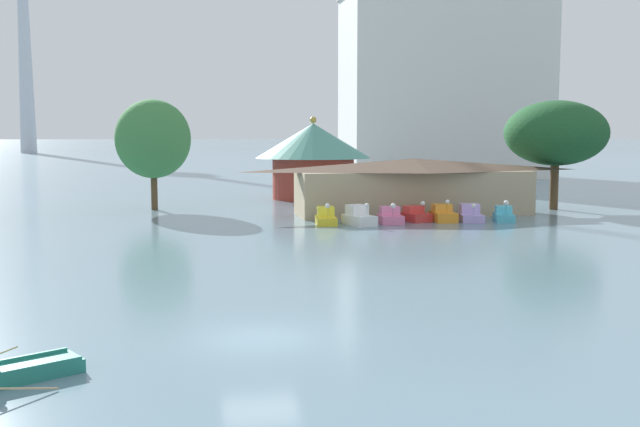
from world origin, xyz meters
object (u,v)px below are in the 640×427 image
object	(u,v)px
pedal_boat_white	(359,217)
pedal_boat_cyan	(504,215)
pedal_boat_lavender	(470,214)
background_building_block	(446,86)
green_roof_pavilion	(313,155)
shoreline_tree_mid	(153,139)
shoreline_tree_right	(556,133)
boathouse	(414,185)
pedal_boat_pink	(390,217)
rowboat_with_rower	(4,375)
pedal_boat_red	(415,215)
pedal_boat_orange	(443,214)
pedal_boat_yellow	(326,217)

from	to	relation	value
pedal_boat_white	pedal_boat_cyan	bearing A→B (deg)	73.35
pedal_boat_lavender	background_building_block	world-z (taller)	background_building_block
green_roof_pavilion	shoreline_tree_mid	size ratio (longest dim) A/B	1.23
green_roof_pavilion	background_building_block	bearing A→B (deg)	50.94
pedal_boat_lavender	shoreline_tree_right	world-z (taller)	shoreline_tree_right
boathouse	shoreline_tree_right	xyz separation A→B (m)	(13.51, 1.57, 4.30)
shoreline_tree_right	background_building_block	world-z (taller)	background_building_block
pedal_boat_pink	shoreline_tree_right	xyz separation A→B (m)	(17.15, 7.19, 6.21)
pedal_boat_lavender	boathouse	distance (m)	6.35
pedal_boat_white	rowboat_with_rower	bearing A→B (deg)	-45.87
pedal_boat_red	boathouse	size ratio (longest dim) A/B	0.13
pedal_boat_red	shoreline_tree_mid	world-z (taller)	shoreline_tree_mid
pedal_boat_orange	pedal_boat_cyan	xyz separation A→B (m)	(4.57, -0.94, -0.04)
rowboat_with_rower	pedal_boat_white	size ratio (longest dim) A/B	1.35
pedal_boat_yellow	pedal_boat_pink	bearing A→B (deg)	89.97
green_roof_pavilion	shoreline_tree_right	world-z (taller)	shoreline_tree_right
pedal_boat_lavender	background_building_block	size ratio (longest dim) A/B	0.10
pedal_boat_yellow	pedal_boat_pink	size ratio (longest dim) A/B	1.27
pedal_boat_yellow	pedal_boat_red	bearing A→B (deg)	99.35
pedal_boat_yellow	pedal_boat_orange	size ratio (longest dim) A/B	1.11
green_roof_pavilion	pedal_boat_red	bearing A→B (deg)	-79.12
pedal_boat_pink	pedal_boat_lavender	world-z (taller)	pedal_boat_pink
pedal_boat_yellow	shoreline_tree_mid	xyz separation A→B (m)	(-12.80, 13.18, 5.72)
pedal_boat_red	background_building_block	xyz separation A→B (m)	(22.27, 53.58, 13.45)
pedal_boat_cyan	green_roof_pavilion	world-z (taller)	green_roof_pavilion
pedal_boat_pink	pedal_boat_cyan	world-z (taller)	pedal_boat_cyan
pedal_boat_red	shoreline_tree_right	bearing A→B (deg)	96.41
rowboat_with_rower	shoreline_tree_mid	size ratio (longest dim) A/B	0.42
pedal_boat_yellow	pedal_boat_red	xyz separation A→B (m)	(7.06, 0.40, -0.03)
pedal_boat_lavender	background_building_block	distance (m)	58.75
rowboat_with_rower	background_building_block	world-z (taller)	background_building_block
rowboat_with_rower	pedal_boat_red	distance (m)	40.18
pedal_boat_red	pedal_boat_orange	xyz separation A→B (m)	(2.07, -0.41, 0.05)
pedal_boat_orange	boathouse	distance (m)	5.49
pedal_boat_pink	green_roof_pavilion	xyz separation A→B (m)	(-1.80, 22.05, 4.03)
pedal_boat_yellow	shoreline_tree_right	distance (m)	23.77
pedal_boat_yellow	background_building_block	xyz separation A→B (m)	(29.33, 53.98, 13.42)
rowboat_with_rower	pedal_boat_lavender	bearing A→B (deg)	21.46
shoreline_tree_mid	pedal_boat_pink	bearing A→B (deg)	-37.90
pedal_boat_cyan	pedal_boat_red	bearing A→B (deg)	-85.17
green_roof_pavilion	rowboat_with_rower	bearing A→B (deg)	-108.70
pedal_boat_yellow	pedal_boat_orange	xyz separation A→B (m)	(9.13, -0.01, 0.02)
pedal_boat_lavender	background_building_block	xyz separation A→B (m)	(18.10, 54.25, 13.41)
pedal_boat_yellow	background_building_block	world-z (taller)	background_building_block
green_roof_pavilion	boathouse	bearing A→B (deg)	-71.66
green_roof_pavilion	background_building_block	distance (m)	42.83
pedal_boat_white	pedal_boat_cyan	distance (m)	11.44
pedal_boat_white	pedal_boat_orange	world-z (taller)	pedal_boat_orange
pedal_boat_white	pedal_boat_red	size ratio (longest dim) A/B	1.12
shoreline_tree_mid	background_building_block	distance (m)	59.15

